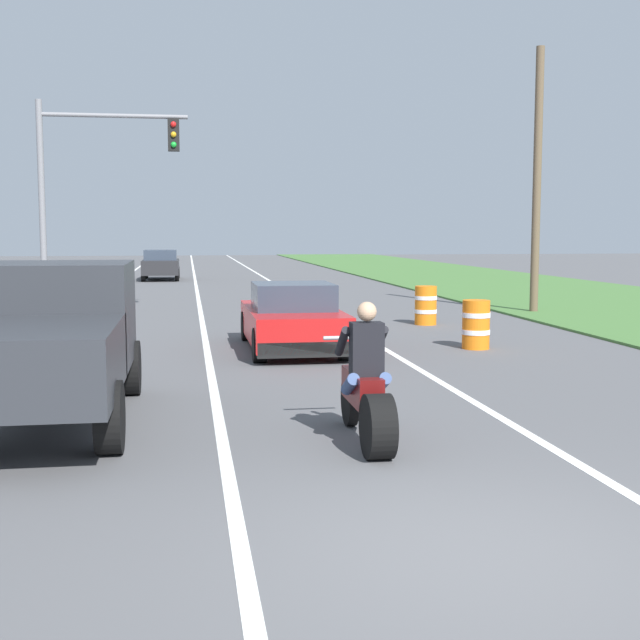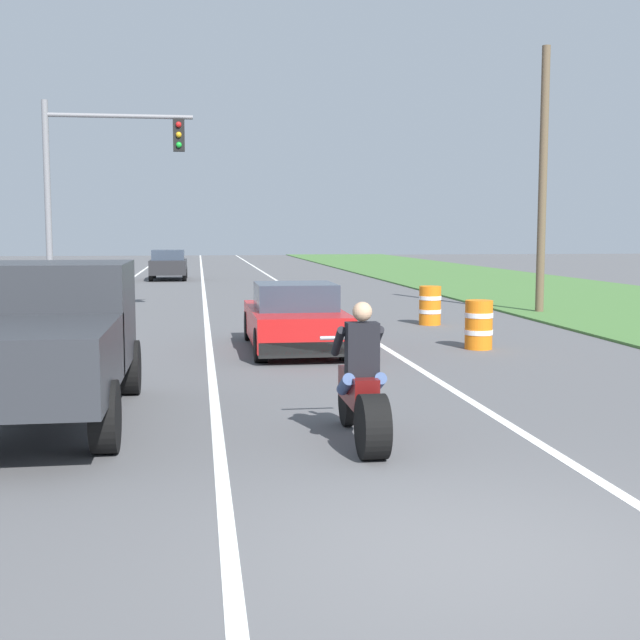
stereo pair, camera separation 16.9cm
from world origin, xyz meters
The scene contains 13 objects.
ground_plane centered at (0.00, 0.00, 0.00)m, with size 160.00×160.00×0.00m, color #565659.
lane_stripe_left_solid centered at (-5.40, 20.00, 0.00)m, with size 0.14×120.00×0.01m, color white.
lane_stripe_right_solid centered at (1.80, 20.00, 0.00)m, with size 0.14×120.00×0.01m, color white.
lane_stripe_centre_dashed centered at (-1.80, 20.00, 0.00)m, with size 0.14×120.00×0.01m, color white.
grass_verge_right centered at (11.92, 20.00, 0.03)m, with size 10.00×120.00×0.06m, color #477538.
motorcycle_with_rider centered at (-0.20, 3.28, 0.59)m, with size 0.70×2.21×1.62m.
sports_car_red centered at (-0.08, 10.97, 0.63)m, with size 1.84×4.30×1.37m.
pickup_truck_left_lane_dark_grey centered at (-3.89, 4.95, 1.11)m, with size 2.02×4.80×1.98m.
traffic_light_mast_near centered at (-4.88, 18.55, 3.96)m, with size 4.12×0.34×6.00m.
utility_pole_roadside centered at (7.91, 17.53, 3.83)m, with size 0.24×0.24×7.67m, color brown.
construction_barrel_nearest centered at (3.66, 10.56, 0.50)m, with size 0.58×0.58×1.00m.
construction_barrel_mid centered at (3.90, 15.05, 0.50)m, with size 0.58×0.58×1.00m.
distant_car_far_ahead centered at (-3.47, 36.66, 0.77)m, with size 1.80×4.00×1.50m.
Camera 2 is at (-2.00, -5.81, 2.39)m, focal length 47.06 mm.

